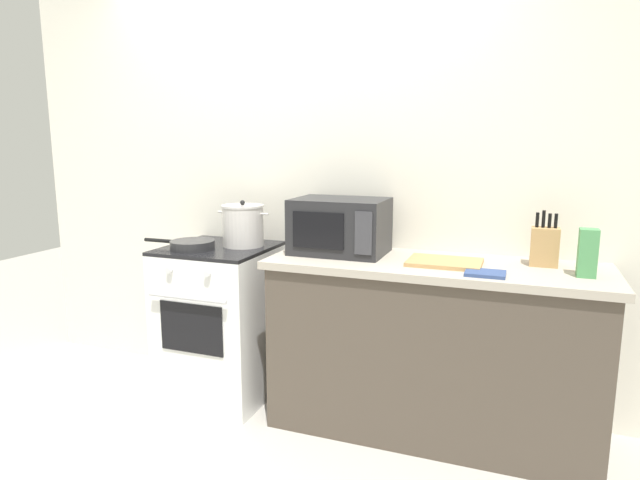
# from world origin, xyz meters

# --- Properties ---
(ground_plane) EXTENTS (10.00, 10.00, 0.00)m
(ground_plane) POSITION_xyz_m (0.00, 0.00, 0.00)
(ground_plane) COLOR #B2ADA3
(back_wall) EXTENTS (4.40, 0.10, 2.50)m
(back_wall) POSITION_xyz_m (0.30, 0.97, 1.25)
(back_wall) COLOR silver
(back_wall) RESTS_ON ground_plane
(lower_cabinet_right) EXTENTS (1.64, 0.56, 0.88)m
(lower_cabinet_right) POSITION_xyz_m (0.90, 0.62, 0.44)
(lower_cabinet_right) COLOR #4C4238
(lower_cabinet_right) RESTS_ON ground_plane
(countertop_right) EXTENTS (1.70, 0.60, 0.04)m
(countertop_right) POSITION_xyz_m (0.90, 0.62, 0.90)
(countertop_right) COLOR #ADA393
(countertop_right) RESTS_ON lower_cabinet_right
(stove) EXTENTS (0.60, 0.64, 0.92)m
(stove) POSITION_xyz_m (-0.35, 0.60, 0.46)
(stove) COLOR white
(stove) RESTS_ON ground_plane
(stock_pot) EXTENTS (0.33, 0.25, 0.27)m
(stock_pot) POSITION_xyz_m (-0.22, 0.67, 1.04)
(stock_pot) COLOR silver
(stock_pot) RESTS_ON stove
(frying_pan) EXTENTS (0.45, 0.25, 0.05)m
(frying_pan) POSITION_xyz_m (-0.45, 0.48, 0.95)
(frying_pan) COLOR #28282B
(frying_pan) RESTS_ON stove
(microwave) EXTENTS (0.50, 0.37, 0.30)m
(microwave) POSITION_xyz_m (0.38, 0.68, 1.07)
(microwave) COLOR #232326
(microwave) RESTS_ON countertop_right
(cutting_board) EXTENTS (0.36, 0.26, 0.02)m
(cutting_board) POSITION_xyz_m (0.95, 0.60, 0.93)
(cutting_board) COLOR tan
(cutting_board) RESTS_ON countertop_right
(knife_block) EXTENTS (0.13, 0.10, 0.27)m
(knife_block) POSITION_xyz_m (1.41, 0.74, 1.02)
(knife_block) COLOR tan
(knife_block) RESTS_ON countertop_right
(pasta_box) EXTENTS (0.08, 0.08, 0.22)m
(pasta_box) POSITION_xyz_m (1.59, 0.57, 1.03)
(pasta_box) COLOR #4C9356
(pasta_box) RESTS_ON countertop_right
(oven_mitt) EXTENTS (0.18, 0.14, 0.02)m
(oven_mitt) POSITION_xyz_m (1.16, 0.44, 0.93)
(oven_mitt) COLOR #33477A
(oven_mitt) RESTS_ON countertop_right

